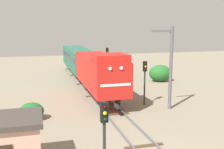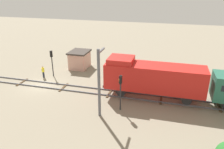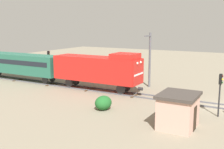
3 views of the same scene
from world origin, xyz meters
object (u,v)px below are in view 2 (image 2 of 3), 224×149
Objects in this scene: locomotive at (152,77)px; catenary_mast at (99,82)px; relay_hut at (80,59)px; traffic_signal_mid at (120,86)px; traffic_signal_near at (52,59)px; worker_near_track at (43,71)px.

catenary_mast reaches higher than locomotive.
relay_hut is (-7.50, -12.08, -1.38)m from locomotive.
traffic_signal_mid is at bearing 130.98° from catenary_mast.
locomotive is 4.48m from traffic_signal_mid.
traffic_signal_near is 0.97× the size of traffic_signal_mid.
worker_near_track is at bearing -114.63° from traffic_signal_mid.
traffic_signal_near is at bearing -129.72° from catenary_mast.
traffic_signal_mid is 14.03m from worker_near_track.
locomotive is 14.29m from relay_hut.
traffic_signal_mid is 14.30m from relay_hut.
traffic_signal_mid is at bearing 60.25° from traffic_signal_near.
locomotive is 6.87m from catenary_mast.
relay_hut is (-10.90, -9.16, -1.36)m from traffic_signal_mid.
catenary_mast is 2.00× the size of relay_hut.
catenary_mast reaches higher than traffic_signal_mid.
worker_near_track is 0.49× the size of relay_hut.
locomotive is at bearing 136.49° from catenary_mast.
locomotive reaches higher than worker_near_track.
worker_near_track is (0.80, -1.10, -1.68)m from traffic_signal_near.
catenary_mast is (8.13, 9.78, 1.07)m from traffic_signal_near.
worker_near_track is at bearing -54.06° from traffic_signal_near.
traffic_signal_mid is 0.56× the size of catenary_mast.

